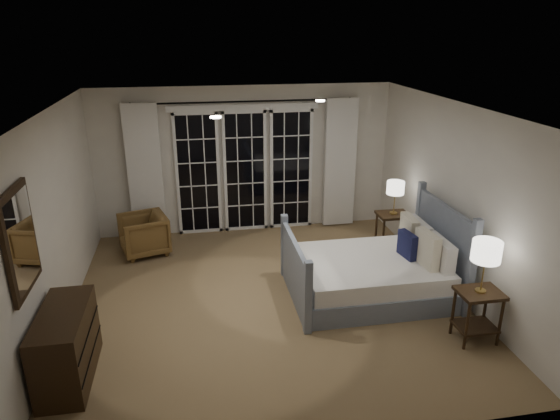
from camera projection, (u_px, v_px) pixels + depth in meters
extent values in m
plane|color=olive|center=(268.00, 299.00, 6.61)|extent=(5.00, 5.00, 0.00)
plane|color=white|center=(266.00, 109.00, 5.74)|extent=(5.00, 5.00, 0.00)
cube|color=beige|center=(54.00, 224.00, 5.77)|extent=(0.02, 5.00, 2.50)
cube|color=beige|center=(454.00, 199.00, 6.59)|extent=(0.02, 5.00, 2.50)
cube|color=beige|center=(245.00, 160.00, 8.49)|extent=(5.00, 0.02, 2.50)
cube|color=beige|center=(316.00, 321.00, 3.87)|extent=(5.00, 0.02, 2.50)
cube|color=black|center=(198.00, 174.00, 8.40)|extent=(0.66, 0.02, 2.02)
cube|color=black|center=(245.00, 172.00, 8.53)|extent=(0.66, 0.02, 2.02)
cube|color=black|center=(291.00, 170.00, 8.66)|extent=(0.66, 0.02, 2.02)
cube|color=white|center=(244.00, 107.00, 8.13)|extent=(2.50, 0.04, 0.10)
cylinder|color=black|center=(244.00, 102.00, 8.05)|extent=(3.50, 0.03, 0.03)
cube|color=silver|center=(145.00, 172.00, 8.14)|extent=(0.55, 0.10, 2.25)
cube|color=silver|center=(340.00, 163.00, 8.68)|extent=(0.55, 0.10, 2.25)
cylinder|color=white|center=(320.00, 101.00, 6.43)|extent=(0.12, 0.12, 0.01)
cylinder|color=white|center=(216.00, 117.00, 5.28)|extent=(0.12, 0.12, 0.01)
cube|color=slate|center=(368.00, 284.00, 6.69)|extent=(1.90, 1.48, 0.28)
cube|color=silver|center=(369.00, 267.00, 6.60)|extent=(1.84, 1.42, 0.23)
cube|color=slate|center=(442.00, 247.00, 6.70)|extent=(0.06, 1.48, 1.20)
cube|color=slate|center=(295.00, 272.00, 6.43)|extent=(0.06, 1.48, 0.83)
cube|color=silver|center=(440.00, 253.00, 6.34)|extent=(0.14, 0.60, 0.36)
cube|color=silver|center=(418.00, 233.00, 6.93)|extent=(0.14, 0.60, 0.36)
cube|color=#EBE4C2|center=(427.00, 249.00, 6.33)|extent=(0.16, 0.46, 0.45)
cube|color=#EBE4C2|center=(409.00, 232.00, 6.85)|extent=(0.16, 0.46, 0.45)
cube|color=#16183D|center=(407.00, 245.00, 6.59)|extent=(0.15, 0.35, 0.34)
cube|color=#312010|center=(480.00, 293.00, 5.55)|extent=(0.48, 0.38, 0.04)
cube|color=#312010|center=(475.00, 326.00, 5.70)|extent=(0.44, 0.35, 0.03)
cylinder|color=#312010|center=(467.00, 326.00, 5.48)|extent=(0.04, 0.04, 0.59)
cylinder|color=#312010|center=(500.00, 322.00, 5.55)|extent=(0.04, 0.04, 0.59)
cylinder|color=#312010|center=(453.00, 311.00, 5.77)|extent=(0.04, 0.04, 0.59)
cylinder|color=#312010|center=(485.00, 308.00, 5.83)|extent=(0.04, 0.04, 0.59)
cube|color=#312010|center=(393.00, 215.00, 7.82)|extent=(0.49, 0.39, 0.04)
cube|color=#312010|center=(391.00, 240.00, 7.98)|extent=(0.45, 0.35, 0.03)
cylinder|color=#312010|center=(383.00, 238.00, 7.75)|extent=(0.04, 0.04, 0.60)
cylinder|color=#312010|center=(408.00, 236.00, 7.82)|extent=(0.04, 0.04, 0.60)
cylinder|color=#312010|center=(376.00, 230.00, 8.04)|extent=(0.04, 0.04, 0.60)
cylinder|color=#312010|center=(400.00, 228.00, 8.11)|extent=(0.04, 0.04, 0.60)
cylinder|color=#AB8A44|center=(480.00, 291.00, 5.54)|extent=(0.12, 0.12, 0.02)
cylinder|color=#AB8A44|center=(483.00, 275.00, 5.48)|extent=(0.02, 0.02, 0.36)
cylinder|color=white|center=(487.00, 251.00, 5.37)|extent=(0.32, 0.32, 0.23)
cylinder|color=#AB8A44|center=(393.00, 213.00, 7.81)|extent=(0.12, 0.12, 0.02)
cylinder|color=#AB8A44|center=(394.00, 203.00, 7.76)|extent=(0.02, 0.02, 0.31)
cylinder|color=white|center=(396.00, 188.00, 7.67)|extent=(0.27, 0.27, 0.20)
imported|color=brown|center=(144.00, 234.00, 7.83)|extent=(0.87, 0.85, 0.64)
cube|color=#312010|center=(66.00, 346.00, 5.00)|extent=(0.45, 1.08, 0.77)
cube|color=black|center=(92.00, 354.00, 5.09)|extent=(0.01, 1.06, 0.01)
cube|color=black|center=(89.00, 333.00, 5.00)|extent=(0.01, 1.06, 0.01)
cube|color=#312010|center=(20.00, 241.00, 4.56)|extent=(0.04, 0.85, 1.00)
cube|color=white|center=(23.00, 241.00, 4.56)|extent=(0.01, 0.73, 0.88)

